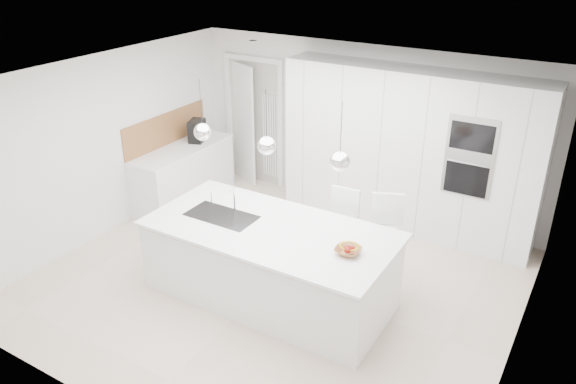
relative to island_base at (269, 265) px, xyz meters
The scene contains 26 objects.
floor 0.53m from the island_base, 108.43° to the left, with size 5.50×5.50×0.00m, color beige.
wall_back 2.92m from the island_base, 92.05° to the left, with size 5.50×5.50×0.00m, color white.
wall_left 2.98m from the island_base, behind, with size 5.00×5.00×0.00m, color white.
ceiling 2.09m from the island_base, 108.43° to the left, with size 5.50×5.50×0.00m, color white.
tall_cabinets 2.69m from the island_base, 74.36° to the left, with size 3.60×0.60×2.30m, color white.
oven_stack 2.86m from the island_base, 53.85° to the left, with size 0.62×0.04×1.05m, color #A5A5A8, non-canonical shape.
doorway_frame 3.50m from the island_base, 126.50° to the left, with size 1.11×0.08×2.13m, color white, non-canonical shape.
hallway_door 3.61m from the island_base, 130.22° to the left, with size 0.82×0.04×2.00m, color white.
radiator 3.28m from the island_base, 122.08° to the left, with size 0.32×0.04×1.40m, color white, non-canonical shape.
left_base_cabinets 2.96m from the island_base, 149.53° to the left, with size 0.60×1.80×0.86m, color white.
left_worktop 2.99m from the island_base, 149.53° to the left, with size 0.62×1.82×0.04m, color white.
oak_backsplash 3.29m from the island_base, 152.14° to the left, with size 0.02×1.80×0.50m, color #A06A3B.
island_base is the anchor object (origin of this frame).
island_worktop 0.45m from the island_base, 90.00° to the left, with size 2.84×1.40×0.04m, color white.
island_sink 0.76m from the island_base, behind, with size 0.84×0.44×0.18m, color #3F3F42, non-canonical shape.
island_tap 0.89m from the island_base, 161.57° to the left, with size 0.02×0.02×0.30m, color white.
pendant_left 1.70m from the island_base, behind, with size 0.20×0.20×0.20m, color white.
pendant_mid 1.47m from the island_base, 146.31° to the right, with size 0.20×0.20×0.20m, color white.
pendant_right 1.70m from the island_base, ahead, with size 0.20×0.20×0.20m, color white.
fruit_bowl 1.11m from the island_base, ahead, with size 0.27×0.27×0.07m, color #A06A3B.
espresso_machine 3.21m from the island_base, 143.64° to the left, with size 0.21×0.32×0.34m, color black.
bar_stool_left 0.96m from the island_base, 58.51° to the left, with size 0.38×0.52×1.14m, color white, non-canonical shape.
bar_stool_right 1.32m from the island_base, 38.65° to the left, with size 0.39×0.55×1.19m, color white, non-canonical shape.
apple_a 1.15m from the island_base, ahead, with size 0.07×0.07×0.07m, color #A11D16.
apple_b 1.14m from the island_base, ahead, with size 0.09×0.09×0.09m, color #A11D16.
banana_bunch 1.17m from the island_base, ahead, with size 0.22×0.22×0.03m, color gold.
Camera 1 is at (3.12, -4.90, 3.94)m, focal length 35.00 mm.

